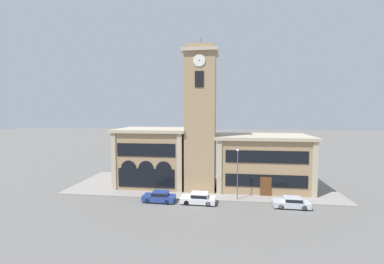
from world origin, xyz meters
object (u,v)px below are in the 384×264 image
at_px(parked_car_near, 159,196).
at_px(parked_car_mid, 199,198).
at_px(street_lamp, 238,167).
at_px(parked_car_far, 292,202).

xyz_separation_m(parked_car_near, parked_car_mid, (5.12, -0.00, 0.00)).
xyz_separation_m(parked_car_near, street_lamp, (10.05, 1.85, 3.74)).
bearing_deg(parked_car_mid, street_lamp, -157.30).
height_order(parked_car_near, parked_car_mid, parked_car_mid).
distance_m(parked_car_far, street_lamp, 7.70).
distance_m(parked_car_near, parked_car_far, 16.51).
bearing_deg(parked_car_mid, parked_car_far, -177.85).
relative_size(parked_car_near, parked_car_mid, 0.95).
xyz_separation_m(parked_car_mid, parked_car_far, (11.39, 0.00, -0.04)).
bearing_deg(parked_car_near, street_lamp, -167.42).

